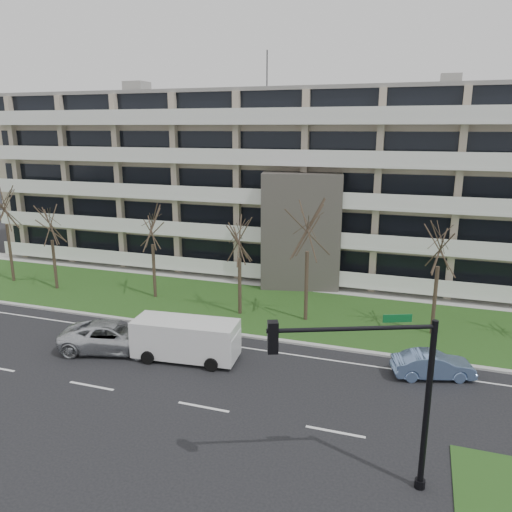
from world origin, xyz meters
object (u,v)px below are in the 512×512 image
(silver_pickup, at_px, (114,337))
(traffic_signal, at_px, (375,381))
(blue_sedan, at_px, (433,365))
(white_van, at_px, (187,336))

(silver_pickup, distance_m, traffic_signal, 16.81)
(blue_sedan, bearing_deg, silver_pickup, 80.88)
(blue_sedan, distance_m, traffic_signal, 10.22)
(silver_pickup, relative_size, blue_sedan, 1.47)
(blue_sedan, bearing_deg, traffic_signal, 149.82)
(silver_pickup, distance_m, white_van, 4.46)
(silver_pickup, bearing_deg, blue_sedan, -96.61)
(silver_pickup, xyz_separation_m, white_van, (4.42, 0.32, 0.50))
(blue_sedan, distance_m, white_van, 12.87)
(blue_sedan, height_order, traffic_signal, traffic_signal)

